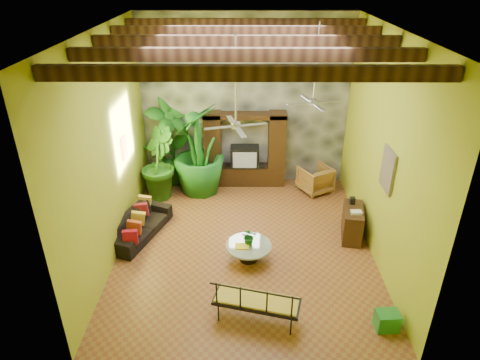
{
  "coord_description": "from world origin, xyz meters",
  "views": [
    {
      "loc": [
        -0.07,
        -8.6,
        6.21
      ],
      "look_at": [
        -0.12,
        0.2,
        1.64
      ],
      "focal_mm": 32.0,
      "sensor_mm": 36.0,
      "label": 1
    }
  ],
  "objects_px": {
    "entertainment_center": "(245,155)",
    "tall_plant_b": "(157,163)",
    "wicker_armchair": "(315,179)",
    "ceiling_fan_front": "(236,116)",
    "iron_bench": "(257,301)",
    "ceiling_fan_back": "(314,94)",
    "side_console": "(352,223)",
    "tall_plant_a": "(171,142)",
    "sofa": "(139,225)",
    "green_bin": "(387,321)",
    "coffee_table": "(249,250)",
    "tall_plant_c": "(199,150)"
  },
  "relations": [
    {
      "from": "entertainment_center",
      "to": "green_bin",
      "type": "distance_m",
      "value": 6.46
    },
    {
      "from": "ceiling_fan_front",
      "to": "sofa",
      "type": "bearing_deg",
      "value": 163.52
    },
    {
      "from": "coffee_table",
      "to": "side_console",
      "type": "bearing_deg",
      "value": 19.74
    },
    {
      "from": "wicker_armchair",
      "to": "ceiling_fan_back",
      "type": "bearing_deg",
      "value": 42.91
    },
    {
      "from": "tall_plant_b",
      "to": "green_bin",
      "type": "xyz_separation_m",
      "value": [
        5.13,
        -5.07,
        -0.86
      ]
    },
    {
      "from": "entertainment_center",
      "to": "coffee_table",
      "type": "distance_m",
      "value": 3.83
    },
    {
      "from": "ceiling_fan_front",
      "to": "iron_bench",
      "type": "distance_m",
      "value": 3.62
    },
    {
      "from": "coffee_table",
      "to": "iron_bench",
      "type": "height_order",
      "value": "iron_bench"
    },
    {
      "from": "wicker_armchair",
      "to": "tall_plant_a",
      "type": "height_order",
      "value": "tall_plant_a"
    },
    {
      "from": "wicker_armchair",
      "to": "green_bin",
      "type": "xyz_separation_m",
      "value": [
        0.55,
        -5.38,
        -0.2
      ]
    },
    {
      "from": "ceiling_fan_front",
      "to": "wicker_armchair",
      "type": "relative_size",
      "value": 2.17
    },
    {
      "from": "tall_plant_b",
      "to": "green_bin",
      "type": "bearing_deg",
      "value": -44.65
    },
    {
      "from": "sofa",
      "to": "green_bin",
      "type": "distance_m",
      "value": 6.1
    },
    {
      "from": "ceiling_fan_front",
      "to": "side_console",
      "type": "distance_m",
      "value": 4.2
    },
    {
      "from": "sofa",
      "to": "tall_plant_b",
      "type": "distance_m",
      "value": 2.18
    },
    {
      "from": "entertainment_center",
      "to": "tall_plant_b",
      "type": "xyz_separation_m",
      "value": [
        -2.48,
        -0.77,
        0.08
      ]
    },
    {
      "from": "tall_plant_a",
      "to": "green_bin",
      "type": "xyz_separation_m",
      "value": [
        4.83,
        -5.85,
        -1.2
      ]
    },
    {
      "from": "ceiling_fan_back",
      "to": "tall_plant_a",
      "type": "xyz_separation_m",
      "value": [
        -3.78,
        1.95,
        -2.02
      ]
    },
    {
      "from": "sofa",
      "to": "coffee_table",
      "type": "relative_size",
      "value": 1.94
    },
    {
      "from": "tall_plant_b",
      "to": "green_bin",
      "type": "height_order",
      "value": "tall_plant_b"
    },
    {
      "from": "sofa",
      "to": "wicker_armchair",
      "type": "height_order",
      "value": "wicker_armchair"
    },
    {
      "from": "green_bin",
      "to": "tall_plant_c",
      "type": "bearing_deg",
      "value": 126.52
    },
    {
      "from": "side_console",
      "to": "ceiling_fan_front",
      "type": "bearing_deg",
      "value": -155.9
    },
    {
      "from": "tall_plant_a",
      "to": "coffee_table",
      "type": "bearing_deg",
      "value": -59.13
    },
    {
      "from": "entertainment_center",
      "to": "iron_bench",
      "type": "height_order",
      "value": "entertainment_center"
    },
    {
      "from": "tall_plant_a",
      "to": "green_bin",
      "type": "bearing_deg",
      "value": -50.46
    },
    {
      "from": "ceiling_fan_front",
      "to": "tall_plant_b",
      "type": "xyz_separation_m",
      "value": [
        -2.28,
        2.77,
        -2.35
      ]
    },
    {
      "from": "side_console",
      "to": "entertainment_center",
      "type": "bearing_deg",
      "value": 143.43
    },
    {
      "from": "ceiling_fan_back",
      "to": "entertainment_center",
      "type": "bearing_deg",
      "value": 129.57
    },
    {
      "from": "tall_plant_b",
      "to": "ceiling_fan_back",
      "type": "bearing_deg",
      "value": -15.97
    },
    {
      "from": "green_bin",
      "to": "tall_plant_b",
      "type": "bearing_deg",
      "value": 135.35
    },
    {
      "from": "ceiling_fan_front",
      "to": "wicker_armchair",
      "type": "height_order",
      "value": "ceiling_fan_front"
    },
    {
      "from": "tall_plant_b",
      "to": "side_console",
      "type": "xyz_separation_m",
      "value": [
        5.13,
        -2.08,
        -0.65
      ]
    },
    {
      "from": "wicker_armchair",
      "to": "tall_plant_c",
      "type": "bearing_deg",
      "value": -28.14
    },
    {
      "from": "coffee_table",
      "to": "iron_bench",
      "type": "bearing_deg",
      "value": -86.17
    },
    {
      "from": "wicker_armchair",
      "to": "green_bin",
      "type": "distance_m",
      "value": 5.41
    },
    {
      "from": "tall_plant_a",
      "to": "green_bin",
      "type": "height_order",
      "value": "tall_plant_a"
    },
    {
      "from": "entertainment_center",
      "to": "side_console",
      "type": "height_order",
      "value": "entertainment_center"
    },
    {
      "from": "tall_plant_a",
      "to": "tall_plant_c",
      "type": "distance_m",
      "value": 1.0
    },
    {
      "from": "ceiling_fan_back",
      "to": "side_console",
      "type": "relative_size",
      "value": 1.85
    },
    {
      "from": "tall_plant_b",
      "to": "iron_bench",
      "type": "xyz_separation_m",
      "value": [
        2.69,
        -4.94,
        -0.52
      ]
    },
    {
      "from": "ceiling_fan_front",
      "to": "side_console",
      "type": "relative_size",
      "value": 1.85
    },
    {
      "from": "ceiling_fan_back",
      "to": "ceiling_fan_front",
      "type": "bearing_deg",
      "value": -138.37
    },
    {
      "from": "entertainment_center",
      "to": "tall_plant_c",
      "type": "xyz_separation_m",
      "value": [
        -1.32,
        -0.48,
        0.37
      ]
    },
    {
      "from": "wicker_armchair",
      "to": "tall_plant_b",
      "type": "distance_m",
      "value": 4.63
    },
    {
      "from": "tall_plant_b",
      "to": "iron_bench",
      "type": "distance_m",
      "value": 5.65
    },
    {
      "from": "iron_bench",
      "to": "side_console",
      "type": "bearing_deg",
      "value": 63.64
    },
    {
      "from": "ceiling_fan_back",
      "to": "tall_plant_a",
      "type": "relative_size",
      "value": 0.67
    },
    {
      "from": "side_console",
      "to": "green_bin",
      "type": "height_order",
      "value": "side_console"
    },
    {
      "from": "tall_plant_a",
      "to": "tall_plant_b",
      "type": "bearing_deg",
      "value": -111.11
    }
  ]
}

